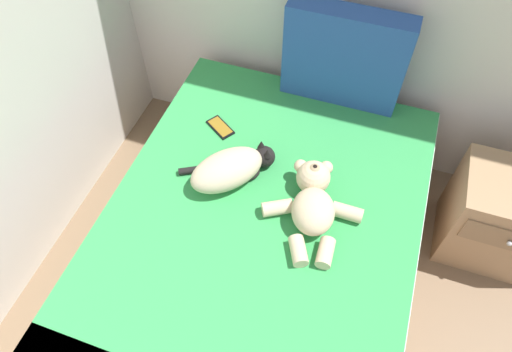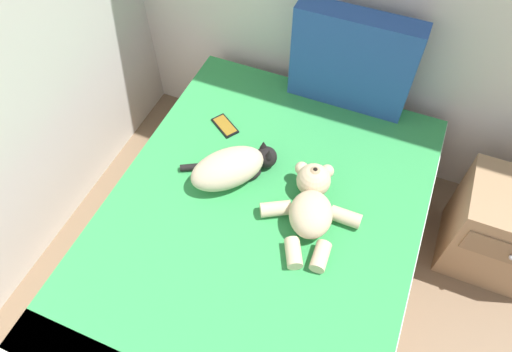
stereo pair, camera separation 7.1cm
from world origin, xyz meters
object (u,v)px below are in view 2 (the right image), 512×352
object	(u,v)px
cell_phone	(225,126)
cat	(232,167)
bed	(255,256)
teddy_bear	(311,205)
nightstand	(505,231)
patterned_cushion	(352,61)

from	to	relation	value
cell_phone	cat	bearing A→B (deg)	-59.16
bed	teddy_bear	xyz separation A→B (m)	(0.19, 0.15, 0.34)
cat	nightstand	bearing A→B (deg)	17.32
cat	patterned_cushion	bearing A→B (deg)	63.74
patterned_cushion	cat	size ratio (longest dim) A/B	1.41
cell_phone	nightstand	distance (m)	1.46
bed	nightstand	distance (m)	1.23
bed	nightstand	size ratio (longest dim) A/B	3.68
cat	bed	bearing A→B (deg)	-46.32
bed	cell_phone	distance (m)	0.65
bed	nightstand	bearing A→B (deg)	29.14
bed	cell_phone	size ratio (longest dim) A/B	11.75
patterned_cushion	nightstand	distance (m)	1.11
bed	patterned_cushion	xyz separation A→B (m)	(0.14, 0.87, 0.52)
bed	cell_phone	world-z (taller)	cell_phone
cat	cell_phone	xyz separation A→B (m)	(-0.16, 0.27, -0.07)
cat	cell_phone	bearing A→B (deg)	120.84
teddy_bear	cat	bearing A→B (deg)	172.60
bed	cell_phone	xyz separation A→B (m)	(-0.35, 0.47, 0.28)
bed	teddy_bear	bearing A→B (deg)	38.24
teddy_bear	nightstand	size ratio (longest dim) A/B	0.96
patterned_cushion	nightstand	size ratio (longest dim) A/B	1.12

